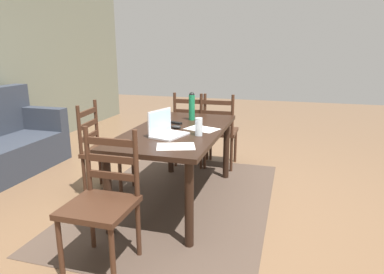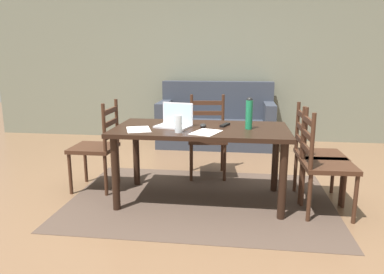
% 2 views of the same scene
% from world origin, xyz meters
% --- Properties ---
extents(ground_plane, '(14.00, 14.00, 0.00)m').
position_xyz_m(ground_plane, '(0.00, 0.00, 0.00)').
color(ground_plane, brown).
extents(area_rug, '(2.56, 1.78, 0.01)m').
position_xyz_m(area_rug, '(0.00, 0.00, 0.00)').
color(area_rug, '#47382D').
rests_on(area_rug, ground).
extents(dining_table, '(1.66, 0.84, 0.73)m').
position_xyz_m(dining_table, '(0.00, 0.00, 0.64)').
color(dining_table, black).
rests_on(dining_table, ground).
extents(chair_far_head, '(0.49, 0.49, 0.95)m').
position_xyz_m(chair_far_head, '(-0.00, 0.79, 0.46)').
color(chair_far_head, '#3D2316').
rests_on(chair_far_head, ground).
extents(chair_right_far, '(0.45, 0.45, 0.95)m').
position_xyz_m(chair_right_far, '(1.12, 0.17, 0.46)').
color(chair_right_far, '#3D2316').
rests_on(chair_right_far, ground).
extents(chair_right_near, '(0.45, 0.45, 0.95)m').
position_xyz_m(chair_right_near, '(1.12, -0.17, 0.46)').
color(chair_right_near, '#3D2316').
rests_on(chair_right_near, ground).
extents(chair_left_far, '(0.44, 0.44, 0.95)m').
position_xyz_m(chair_left_far, '(-1.12, 0.17, 0.46)').
color(chair_left_far, '#3D2316').
rests_on(chair_left_far, ground).
extents(laptop, '(0.37, 0.30, 0.23)m').
position_xyz_m(laptop, '(-0.25, 0.02, 0.79)').
color(laptop, silver).
rests_on(laptop, dining_table).
extents(water_bottle, '(0.06, 0.06, 0.30)m').
position_xyz_m(water_bottle, '(0.45, -0.01, 0.89)').
color(water_bottle, '#197247').
rests_on(water_bottle, dining_table).
extents(drinking_glass, '(0.07, 0.07, 0.16)m').
position_xyz_m(drinking_glass, '(-0.17, -0.26, 0.81)').
color(drinking_glass, silver).
rests_on(drinking_glass, dining_table).
extents(computer_mouse, '(0.06, 0.10, 0.03)m').
position_xyz_m(computer_mouse, '(0.02, 0.02, 0.75)').
color(computer_mouse, black).
rests_on(computer_mouse, dining_table).
extents(tv_remote, '(0.10, 0.17, 0.02)m').
position_xyz_m(tv_remote, '(0.22, 0.11, 0.74)').
color(tv_remote, black).
rests_on(tv_remote, dining_table).
extents(paper_stack_left, '(0.30, 0.35, 0.00)m').
position_xyz_m(paper_stack_left, '(-0.56, -0.18, 0.73)').
color(paper_stack_left, white).
rests_on(paper_stack_left, dining_table).
extents(paper_stack_right, '(0.30, 0.35, 0.00)m').
position_xyz_m(paper_stack_right, '(0.07, -0.23, 0.73)').
color(paper_stack_right, white).
rests_on(paper_stack_right, dining_table).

